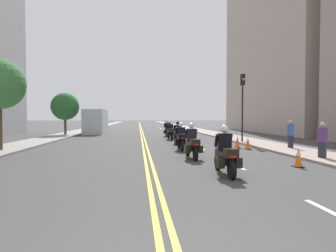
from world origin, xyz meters
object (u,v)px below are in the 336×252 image
Objects in this scene: motorcycle_3 at (178,135)px; pedestrian_1 at (291,134)px; pedestrian_0 at (322,141)px; motorcycle_5 at (167,130)px; motorcycle_1 at (192,144)px; traffic_light_near at (243,96)px; traffic_cone_2 at (248,143)px; motorcycle_2 at (181,139)px; traffic_cone_0 at (237,142)px; traffic_cone_1 at (298,157)px; motorcycle_4 at (170,132)px; parked_truck at (96,123)px; street_tree_0 at (65,107)px; motorcycle_0 at (225,155)px.

pedestrian_1 is at bearing -36.58° from motorcycle_3.
motorcycle_5 is at bearing -13.14° from pedestrian_0.
traffic_light_near is at bearing 52.36° from motorcycle_1.
traffic_cone_2 is at bearing -12.07° from pedestrian_0.
motorcycle_2 is 7.14m from pedestrian_0.
traffic_cone_1 is (-0.01, -6.42, -0.03)m from traffic_cone_0.
pedestrian_0 reaches higher than traffic_cone_0.
motorcycle_4 is 7.58m from traffic_cone_0.
motorcycle_4 is 2.95× the size of traffic_cone_1.
parked_truck is at bearing -0.82° from pedestrian_0.
traffic_cone_1 is 10.17m from traffic_light_near.
motorcycle_1 is 9.18m from traffic_light_near.
motorcycle_4 is 0.50× the size of street_tree_0.
parked_truck is at bearing 123.08° from traffic_cone_0.
traffic_light_near is at bearing 63.80° from traffic_cone_0.
street_tree_0 reaches higher than traffic_cone_1.
motorcycle_4 is at bearing -92.23° from motorcycle_5.
pedestrian_1 is at bearing 62.11° from traffic_cone_1.
pedestrian_0 is 0.38× the size of street_tree_0.
motorcycle_2 is 19.04m from parked_truck.
motorcycle_0 is 0.99× the size of motorcycle_5.
motorcycle_4 is 0.34× the size of parked_truck.
traffic_cone_1 is at bearing -55.12° from street_tree_0.
pedestrian_1 is at bearing -21.24° from traffic_cone_0.
traffic_light_near is at bearing -33.34° from street_tree_0.
motorcycle_0 reaches higher than motorcycle_2.
traffic_cone_1 is (3.36, -13.22, -0.28)m from motorcycle_4.
motorcycle_4 reaches higher than traffic_cone_1.
motorcycle_5 is at bearing 107.98° from traffic_cone_2.
motorcycle_5 is 11.19m from traffic_cone_0.
motorcycle_1 is at bearing -132.87° from traffic_cone_0.
motorcycle_4 is 3.08× the size of traffic_cone_2.
motorcycle_4 is 6.74m from traffic_light_near.
traffic_cone_1 is 0.45× the size of pedestrian_0.
traffic_light_near reaches higher than motorcycle_1.
motorcycle_3 is at bearing 91.67° from motorcycle_0.
parked_truck is at bearing 116.76° from motorcycle_3.
pedestrian_0 is at bearing 27.41° from motorcycle_0.
parked_truck is at bearing 38.45° from pedestrian_1.
motorcycle_5 is 13.27m from pedestrian_1.
traffic_light_near reaches higher than pedestrian_1.
motorcycle_2 is 6.86m from traffic_cone_1.
traffic_cone_2 is (3.66, -11.28, -0.29)m from motorcycle_5.
pedestrian_0 reaches higher than motorcycle_4.
traffic_cone_0 is 0.12× the size of parked_truck.
motorcycle_0 is at bearing -72.33° from parked_truck.
pedestrian_1 is (1.27, -4.23, -2.58)m from traffic_light_near.
traffic_cone_0 is 3.06m from pedestrian_1.
motorcycle_1 reaches higher than motorcycle_0.
street_tree_0 reaches higher than motorcycle_4.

